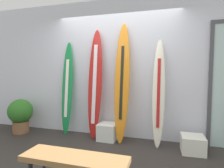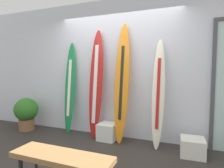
{
  "view_description": "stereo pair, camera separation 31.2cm",
  "coord_description": "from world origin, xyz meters",
  "views": [
    {
      "loc": [
        1.01,
        -2.5,
        1.39
      ],
      "look_at": [
        -0.02,
        0.95,
        1.11
      ],
      "focal_mm": 30.11,
      "sensor_mm": 36.0,
      "label": 1
    },
    {
      "loc": [
        1.3,
        -2.4,
        1.39
      ],
      "look_at": [
        -0.02,
        0.95,
        1.11
      ],
      "focal_mm": 30.11,
      "sensor_mm": 36.0,
      "label": 2
    }
  ],
  "objects": [
    {
      "name": "potted_plant",
      "position": [
        -2.07,
        0.81,
        0.42
      ],
      "size": [
        0.52,
        0.52,
        0.74
      ],
      "color": "brown",
      "rests_on": "ground"
    },
    {
      "name": "surfboard_sunset",
      "position": [
        0.17,
        0.98,
        1.14
      ],
      "size": [
        0.29,
        0.4,
        2.28
      ],
      "color": "orange",
      "rests_on": "ground"
    },
    {
      "name": "surfboard_emerald",
      "position": [
        -1.05,
        1.06,
        0.99
      ],
      "size": [
        0.27,
        0.27,
        1.97
      ],
      "color": "#177F40",
      "rests_on": "ground"
    },
    {
      "name": "ground",
      "position": [
        0.0,
        0.0,
        -0.02
      ],
      "size": [
        8.0,
        8.0,
        0.04
      ],
      "primitive_type": "cube",
      "color": "#2F2A27"
    },
    {
      "name": "bench",
      "position": [
        0.09,
        -0.8,
        0.43
      ],
      "size": [
        1.14,
        0.33,
        0.49
      ],
      "color": "olive",
      "rests_on": "ground"
    },
    {
      "name": "surfboard_ivory",
      "position": [
        0.86,
        0.97,
        0.96
      ],
      "size": [
        0.22,
        0.41,
        1.94
      ],
      "color": "silver",
      "rests_on": "ground"
    },
    {
      "name": "surfboard_crimson",
      "position": [
        -0.39,
        1.01,
        1.08
      ],
      "size": [
        0.31,
        0.32,
        2.19
      ],
      "color": "#B11D18",
      "rests_on": "ground"
    },
    {
      "name": "display_block_left",
      "position": [
        1.43,
        0.8,
        0.14
      ],
      "size": [
        0.38,
        0.38,
        0.29
      ],
      "color": "white",
      "rests_on": "ground"
    },
    {
      "name": "display_block_center",
      "position": [
        -0.11,
        0.95,
        0.16
      ],
      "size": [
        0.36,
        0.36,
        0.32
      ],
      "color": "silver",
      "rests_on": "ground"
    },
    {
      "name": "wall_back",
      "position": [
        0.0,
        1.3,
        1.4
      ],
      "size": [
        7.2,
        0.2,
        2.8
      ],
      "primitive_type": "cube",
      "color": "silver",
      "rests_on": "ground"
    }
  ]
}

